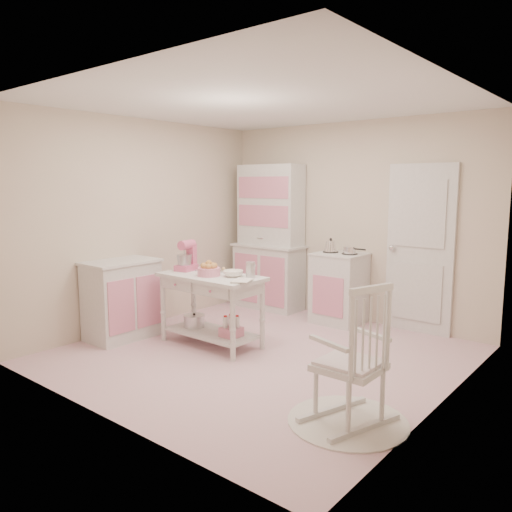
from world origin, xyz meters
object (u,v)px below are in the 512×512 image
(stand_mixer, at_px, (186,256))
(bread_basket, at_px, (209,272))
(base_cabinet, at_px, (122,299))
(rocking_chair, at_px, (350,353))
(stove, at_px, (339,288))
(hutch, at_px, (269,237))
(work_table, at_px, (211,310))

(stand_mixer, height_order, bread_basket, stand_mixer)
(base_cabinet, relative_size, rocking_chair, 0.84)
(stove, bearing_deg, base_cabinet, -126.83)
(hutch, relative_size, stove, 2.26)
(base_cabinet, relative_size, bread_basket, 3.68)
(rocking_chair, relative_size, work_table, 0.92)
(work_table, xyz_separation_m, stand_mixer, (-0.42, 0.02, 0.57))
(stove, relative_size, rocking_chair, 0.84)
(stove, distance_m, bread_basket, 1.91)
(hutch, bearing_deg, work_table, -72.41)
(stand_mixer, bearing_deg, base_cabinet, -149.94)
(rocking_chair, bearing_deg, hutch, 155.15)
(stove, relative_size, bread_basket, 3.68)
(base_cabinet, bearing_deg, stove, 53.17)
(hutch, xyz_separation_m, work_table, (0.56, -1.76, -0.64))
(hutch, relative_size, rocking_chair, 1.89)
(stand_mixer, bearing_deg, work_table, -13.46)
(work_table, relative_size, stand_mixer, 3.53)
(base_cabinet, relative_size, work_table, 0.77)
(work_table, bearing_deg, rocking_chair, -17.69)
(stove, relative_size, base_cabinet, 1.00)
(rocking_chair, relative_size, stand_mixer, 3.24)
(rocking_chair, distance_m, work_table, 2.21)
(stand_mixer, bearing_deg, rocking_chair, -26.04)
(stand_mixer, xyz_separation_m, bread_basket, (0.44, -0.07, -0.12))
(hutch, distance_m, rocking_chair, 3.64)
(base_cabinet, relative_size, stand_mixer, 2.71)
(hutch, distance_m, bread_basket, 1.91)
(hutch, xyz_separation_m, rocking_chair, (2.66, -2.43, -0.49))
(stove, relative_size, work_table, 0.77)
(hutch, bearing_deg, bread_basket, -72.29)
(rocking_chair, xyz_separation_m, bread_basket, (-2.08, 0.62, 0.30))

